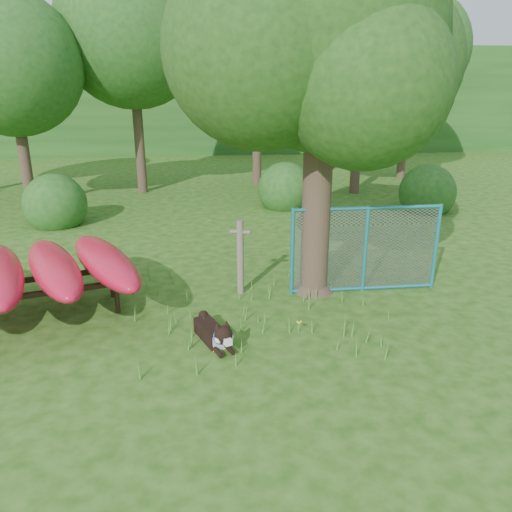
{
  "coord_description": "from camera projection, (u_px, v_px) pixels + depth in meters",
  "views": [
    {
      "loc": [
        -0.7,
        -7.21,
        3.93
      ],
      "look_at": [
        0.2,
        1.2,
        1.0
      ],
      "focal_mm": 35.0,
      "sensor_mm": 36.0,
      "label": 1
    }
  ],
  "objects": [
    {
      "name": "bg_tree_d",
      "position": [
        363.0,
        48.0,
        17.31
      ],
      "size": [
        4.8,
        4.8,
        7.5
      ],
      "color": "#3D2C21",
      "rests_on": "ground"
    },
    {
      "name": "bg_tree_a",
      "position": [
        11.0,
        65.0,
        15.41
      ],
      "size": [
        4.4,
        4.4,
        6.7
      ],
      "color": "#3D2C21",
      "rests_on": "ground"
    },
    {
      "name": "wooded_hillside",
      "position": [
        211.0,
        98.0,
        33.46
      ],
      "size": [
        80.0,
        12.0,
        6.0
      ],
      "primitive_type": "cube",
      "color": "#1D4E19",
      "rests_on": "ground"
    },
    {
      "name": "bg_tree_c",
      "position": [
        257.0,
        79.0,
        19.16
      ],
      "size": [
        4.0,
        4.0,
        6.12
      ],
      "color": "#3D2C21",
      "rests_on": "ground"
    },
    {
      "name": "bg_tree_e",
      "position": [
        412.0,
        50.0,
        20.38
      ],
      "size": [
        4.6,
        4.6,
        7.55
      ],
      "color": "#3D2C21",
      "rests_on": "ground"
    },
    {
      "name": "wooden_post",
      "position": [
        240.0,
        255.0,
        9.65
      ],
      "size": [
        0.41,
        0.18,
        1.48
      ],
      "rotation": [
        0.0,
        0.0,
        -0.26
      ],
      "color": "brown",
      "rests_on": "ground"
    },
    {
      "name": "bg_tree_b",
      "position": [
        131.0,
        32.0,
        17.27
      ],
      "size": [
        5.2,
        5.2,
        8.22
      ],
      "color": "#3D2C21",
      "rests_on": "ground"
    },
    {
      "name": "husky_dog",
      "position": [
        215.0,
        333.0,
        7.88
      ],
      "size": [
        0.64,
        1.18,
        0.54
      ],
      "rotation": [
        0.0,
        0.0,
        0.38
      ],
      "color": "black",
      "rests_on": "ground"
    },
    {
      "name": "fence_section",
      "position": [
        365.0,
        249.0,
        9.73
      ],
      "size": [
        2.97,
        0.09,
        2.89
      ],
      "rotation": [
        0.0,
        0.0,
        0.01
      ],
      "color": "teal",
      "rests_on": "ground"
    },
    {
      "name": "shrub_left",
      "position": [
        58.0,
        225.0,
        14.68
      ],
      "size": [
        1.8,
        1.8,
        1.8
      ],
      "primitive_type": "sphere",
      "color": "#1D4E19",
      "rests_on": "ground"
    },
    {
      "name": "oak_tree",
      "position": [
        320.0,
        44.0,
        8.53
      ],
      "size": [
        5.45,
        4.76,
        6.85
      ],
      "rotation": [
        0.0,
        0.0,
        0.04
      ],
      "color": "#3D2C21",
      "rests_on": "ground"
    },
    {
      "name": "wildflower_clump",
      "position": [
        299.0,
        323.0,
        8.28
      ],
      "size": [
        0.1,
        0.1,
        0.21
      ],
      "rotation": [
        0.0,
        0.0,
        -0.37
      ],
      "color": "#478C2D",
      "rests_on": "ground"
    },
    {
      "name": "shrub_mid",
      "position": [
        284.0,
        207.0,
        16.79
      ],
      "size": [
        1.8,
        1.8,
        1.8
      ],
      "primitive_type": "sphere",
      "color": "#1D4E19",
      "rests_on": "ground"
    },
    {
      "name": "ground",
      "position": [
        252.0,
        338.0,
        8.14
      ],
      "size": [
        80.0,
        80.0,
        0.0
      ],
      "primitive_type": "plane",
      "color": "#1F470E",
      "rests_on": "ground"
    },
    {
      "name": "kayak_rack",
      "position": [
        27.0,
        271.0,
        8.61
      ],
      "size": [
        4.47,
        4.01,
        1.13
      ],
      "rotation": [
        0.0,
        0.0,
        0.28
      ],
      "color": "black",
      "rests_on": "ground"
    },
    {
      "name": "shrub_right",
      "position": [
        425.0,
        211.0,
        16.31
      ],
      "size": [
        1.8,
        1.8,
        1.8
      ],
      "primitive_type": "sphere",
      "color": "#1D4E19",
      "rests_on": "ground"
    }
  ]
}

